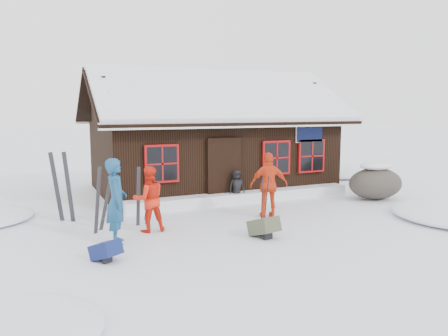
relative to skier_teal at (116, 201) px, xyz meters
The scene contains 15 objects.
ground 3.15m from the skier_teal, ahead, with size 120.00×120.00×0.00m, color white.
mountain_hut 7.07m from the skier_teal, 50.60° to the left, with size 8.90×6.09×4.42m.
snow_drift 5.28m from the skier_teal, 31.26° to the left, with size 7.60×0.60×0.35m, color white.
snow_mounds 5.26m from the skier_teal, 26.72° to the left, with size 20.60×13.20×0.48m.
skier_teal is the anchor object (origin of this frame).
skier_orange_left 1.11m from the skier_teal, 36.17° to the left, with size 0.77×0.60×1.59m, color red.
skier_orange_right 4.28m from the skier_teal, ahead, with size 1.05×0.44×1.79m, color red.
skier_crouched 4.99m from the skier_teal, 32.35° to the left, with size 0.52×0.34×1.05m, color black.
boulder 8.81m from the skier_teal, ahead, with size 1.88×1.41×1.10m.
ski_pair_left 1.22m from the skier_teal, 95.88° to the left, with size 0.60×0.36×1.63m.
ski_pair_mid 2.70m from the skier_teal, 110.24° to the left, with size 0.59×0.27×1.90m.
ski_pair_right 1.64m from the skier_teal, 55.77° to the left, with size 0.42×0.11×1.55m.
ski_poles 3.84m from the skier_teal, ahead, with size 0.23×0.11×1.27m.
backpack_blue 1.38m from the skier_teal, 111.70° to the right, with size 0.41×0.54×0.29m, color #131E52.
backpack_olive 3.40m from the skier_teal, 16.06° to the right, with size 0.49×0.64×0.35m, color #444934.
Camera 1 is at (-4.63, -9.96, 2.94)m, focal length 35.00 mm.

